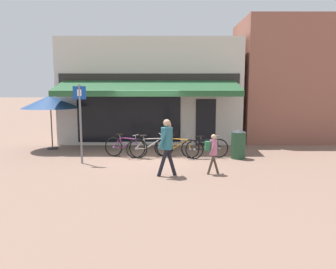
{
  "coord_description": "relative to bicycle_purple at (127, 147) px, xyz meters",
  "views": [
    {
      "loc": [
        0.81,
        -12.18,
        2.59
      ],
      "look_at": [
        0.76,
        -1.34,
        1.05
      ],
      "focal_mm": 35.0,
      "sensor_mm": 36.0,
      "label": 1
    }
  ],
  "objects": [
    {
      "name": "ground_plane",
      "position": [
        0.79,
        0.06,
        -0.4
      ],
      "size": [
        160.0,
        160.0,
        0.0
      ],
      "primitive_type": "plane",
      "color": "#846656"
    },
    {
      "name": "shop_front",
      "position": [
        0.76,
        4.1,
        2.03
      ],
      "size": [
        8.47,
        4.95,
        4.85
      ],
      "color": "beige",
      "rests_on": "ground_plane"
    },
    {
      "name": "neighbour_building",
      "position": [
        8.36,
        4.62,
        2.54
      ],
      "size": [
        6.32,
        4.0,
        5.87
      ],
      "color": "#8E5647",
      "rests_on": "ground_plane"
    },
    {
      "name": "bike_rack_rail",
      "position": [
        1.54,
        0.1,
        0.08
      ],
      "size": [
        3.71,
        0.04,
        0.57
      ],
      "color": "#47494F",
      "rests_on": "ground_plane"
    },
    {
      "name": "bicycle_purple",
      "position": [
        0.0,
        0.0,
        0.0
      ],
      "size": [
        1.69,
        0.67,
        0.88
      ],
      "rotation": [
        -0.05,
        0.0,
        -0.32
      ],
      "color": "black",
      "rests_on": "ground_plane"
    },
    {
      "name": "bicycle_silver",
      "position": [
        0.92,
        -0.04,
        -0.0
      ],
      "size": [
        1.76,
        0.73,
        0.9
      ],
      "rotation": [
        0.12,
        0.0,
        0.34
      ],
      "color": "black",
      "rests_on": "ground_plane"
    },
    {
      "name": "bicycle_orange",
      "position": [
        1.94,
        -0.0,
        -0.02
      ],
      "size": [
        1.66,
        0.66,
        0.86
      ],
      "rotation": [
        -0.08,
        0.0,
        -0.33
      ],
      "color": "black",
      "rests_on": "ground_plane"
    },
    {
      "name": "bicycle_black",
      "position": [
        3.04,
        -0.17,
        -0.01
      ],
      "size": [
        1.67,
        0.67,
        0.87
      ],
      "rotation": [
        -0.1,
        0.0,
        0.26
      ],
      "color": "black",
      "rests_on": "ground_plane"
    },
    {
      "name": "pedestrian_adult",
      "position": [
        1.56,
        -2.63,
        0.65
      ],
      "size": [
        0.6,
        0.54,
        1.71
      ],
      "rotation": [
        0.0,
        0.0,
        -0.1
      ],
      "color": "black",
      "rests_on": "ground_plane"
    },
    {
      "name": "pedestrian_child",
      "position": [
        2.94,
        -2.41,
        0.38
      ],
      "size": [
        0.46,
        0.39,
        1.23
      ],
      "rotation": [
        0.0,
        0.0,
        0.09
      ],
      "color": "#47382D",
      "rests_on": "ground_plane"
    },
    {
      "name": "litter_bin",
      "position": [
        4.2,
        -0.2,
        0.15
      ],
      "size": [
        0.54,
        0.54,
        1.09
      ],
      "color": "#23472D",
      "rests_on": "ground_plane"
    },
    {
      "name": "parking_sign",
      "position": [
        -1.39,
        -1.01,
        1.25
      ],
      "size": [
        0.44,
        0.07,
        2.71
      ],
      "color": "slate",
      "rests_on": "ground_plane"
    },
    {
      "name": "cafe_parasol",
      "position": [
        -3.36,
        1.7,
        1.61
      ],
      "size": [
        2.39,
        2.39,
        2.29
      ],
      "color": "#4C3D2D",
      "rests_on": "ground_plane"
    }
  ]
}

